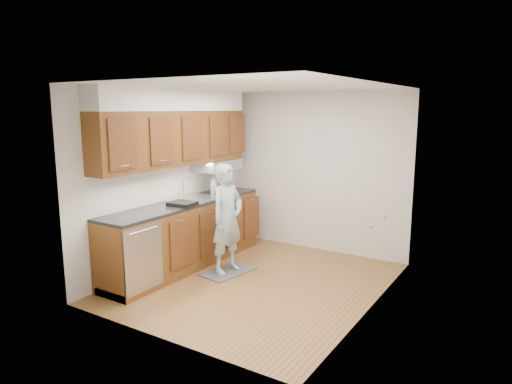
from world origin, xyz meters
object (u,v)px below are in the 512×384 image
Objects in this scene: person at (227,211)px; soda_can at (224,191)px; soap_bottle_c at (222,188)px; dish_rack at (182,204)px; steel_can at (213,191)px; soap_bottle_b at (224,188)px; soap_bottle_a at (214,185)px.

soda_can is at bearing 46.17° from person.
dish_rack is (0.07, -1.00, -0.07)m from soap_bottle_c.
soap_bottle_c is 0.11m from soda_can.
soda_can is 0.93× the size of steel_can.
soap_bottle_c is 0.20m from steel_can.
soap_bottle_b is 0.98× the size of soap_bottle_c.
soap_bottle_b reaches higher than soda_can.
person is 9.31× the size of soap_bottle_b.
soap_bottle_b reaches higher than dish_rack.
soap_bottle_a is at bearing -129.02° from soap_bottle_c.
soda_can is (-0.50, 0.61, 0.14)m from person.
person is at bearing -51.38° from soap_bottle_b.
soap_bottle_c is 1.40× the size of steel_can.
soap_bottle_b is 1.47× the size of soda_can.
person is 0.79m from steel_can.
soap_bottle_a is 0.88× the size of dish_rack.
soap_bottle_c reaches higher than soda_can.
soda_can is (0.08, -0.07, -0.03)m from soap_bottle_c.
soap_bottle_b is at bearing 45.58° from person.
steel_can is 0.39× the size of dish_rack.
person is 12.73× the size of steel_can.
soap_bottle_c is at bearing -171.80° from soap_bottle_b.
dish_rack is at bearing 129.32° from person.
dish_rack is (-0.01, -0.93, -0.04)m from soda_can.
person reaches higher than soap_bottle_c.
soap_bottle_a reaches higher than soap_bottle_c.
soap_bottle_b is 0.21m from steel_can.
soap_bottle_c is at bearing 138.12° from soda_can.
person is at bearing -49.75° from soap_bottle_c.
soap_bottle_b is 0.09m from soda_can.
dish_rack is (0.10, -0.81, -0.04)m from steel_can.
soap_bottle_c reaches higher than soap_bottle_b.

